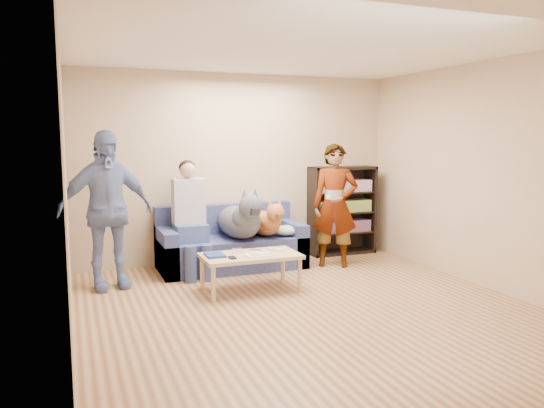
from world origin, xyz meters
name	(u,v)px	position (x,y,z in m)	size (l,w,h in m)	color
ground	(316,313)	(0.00, 0.00, 0.00)	(5.00, 5.00, 0.00)	brown
ceiling	(318,43)	(0.00, 0.00, 2.60)	(5.00, 5.00, 0.00)	white
wall_back	(239,168)	(0.00, 2.50, 1.30)	(4.50, 4.50, 0.00)	tan
wall_front	(526,221)	(0.00, -2.50, 1.30)	(4.50, 4.50, 0.00)	tan
wall_left	(66,191)	(-2.25, 0.00, 1.30)	(5.00, 5.00, 0.00)	tan
wall_right	(499,176)	(2.25, 0.00, 1.30)	(5.00, 5.00, 0.00)	tan
blanket	(287,230)	(0.47, 1.87, 0.49)	(0.38, 0.32, 0.13)	#B3B3B8
person_standing_right	(335,205)	(1.09, 1.68, 0.82)	(0.60, 0.39, 1.65)	gray
person_standing_left	(106,210)	(-1.85, 1.67, 0.91)	(1.07, 0.44, 1.82)	#7A8EC4
held_controller	(329,196)	(0.89, 1.48, 0.98)	(0.04, 0.11, 0.03)	white
notebook_blue	(215,255)	(-0.75, 1.03, 0.43)	(0.20, 0.26, 0.03)	navy
papers	(258,255)	(-0.30, 0.88, 0.43)	(0.26, 0.20, 0.01)	white
magazine	(259,253)	(-0.27, 0.90, 0.44)	(0.22, 0.17, 0.01)	#C2B59B
camera_silver	(237,251)	(-0.47, 1.10, 0.45)	(0.11, 0.06, 0.05)	silver
controller_a	(270,249)	(-0.07, 1.08, 0.43)	(0.04, 0.13, 0.03)	silver
controller_b	(279,250)	(0.01, 1.00, 0.43)	(0.09, 0.06, 0.03)	white
headphone_cup_a	(268,252)	(-0.15, 0.96, 0.43)	(0.07, 0.07, 0.02)	silver
headphone_cup_b	(265,251)	(-0.15, 1.04, 0.43)	(0.07, 0.07, 0.02)	silver
pen_orange	(253,257)	(-0.37, 0.82, 0.42)	(0.01, 0.01, 0.14)	#C9651C
pen_black	(255,250)	(-0.23, 1.16, 0.42)	(0.01, 0.01, 0.14)	black
wallet	(232,258)	(-0.60, 0.86, 0.43)	(0.07, 0.12, 0.01)	black
sofa	(230,247)	(-0.25, 2.10, 0.28)	(1.90, 0.85, 0.82)	#515B93
person_seated	(190,214)	(-0.81, 1.97, 0.77)	(0.40, 0.73, 1.47)	#425591
dog_gray	(241,220)	(-0.17, 1.87, 0.67)	(0.48, 1.28, 0.70)	#51535C
dog_tan	(265,222)	(0.19, 1.94, 0.62)	(0.37, 1.15, 0.54)	#AF5C35
coffee_table	(250,258)	(-0.35, 0.98, 0.37)	(1.10, 0.60, 0.42)	#D7BE84
bookshelf	(342,208)	(1.55, 2.33, 0.68)	(1.00, 0.34, 1.30)	black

